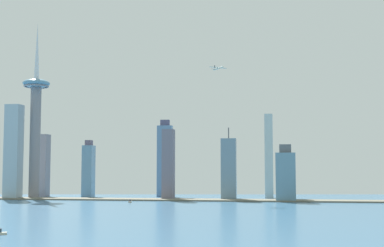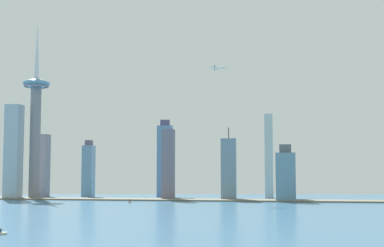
% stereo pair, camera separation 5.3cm
% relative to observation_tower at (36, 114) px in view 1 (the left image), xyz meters
% --- Properties ---
extents(waterfront_pier, '(807.45, 44.31, 2.10)m').
position_rel_observation_tower_xyz_m(waterfront_pier, '(259.89, -18.59, -131.71)').
color(waterfront_pier, '#696555').
rests_on(waterfront_pier, ground).
extents(observation_tower, '(42.80, 42.80, 281.00)m').
position_rel_observation_tower_xyz_m(observation_tower, '(0.00, 0.00, 0.00)').
color(observation_tower, gray).
rests_on(observation_tower, ground).
extents(skyscraper_1, '(16.95, 20.01, 93.59)m').
position_rel_observation_tower_xyz_m(skyscraper_1, '(70.88, 51.57, -88.66)').
color(skyscraper_1, '#628CAB').
rests_on(skyscraper_1, ground).
extents(skyscraper_2, '(12.96, 20.27, 133.77)m').
position_rel_observation_tower_xyz_m(skyscraper_2, '(365.75, 66.14, -65.87)').
color(skyscraper_2, '#AAC0C5').
rests_on(skyscraper_2, ground).
extents(skyscraper_3, '(24.99, 12.96, 128.55)m').
position_rel_observation_tower_xyz_m(skyscraper_3, '(192.90, 82.86, -71.52)').
color(skyscraper_3, '#567CA5').
rests_on(skyscraper_3, ground).
extents(skyscraper_4, '(27.84, 25.15, 81.08)m').
position_rel_observation_tower_xyz_m(skyscraper_4, '(390.14, -23.47, -95.80)').
color(skyscraper_4, slate).
rests_on(skyscraper_4, ground).
extents(skyscraper_5, '(18.76, 20.41, 104.74)m').
position_rel_observation_tower_xyz_m(skyscraper_5, '(-13.86, 62.49, -80.39)').
color(skyscraper_5, gray).
rests_on(skyscraper_5, ground).
extents(skyscraper_6, '(22.60, 16.79, 108.35)m').
position_rel_observation_tower_xyz_m(skyscraper_6, '(306.81, 4.25, -86.80)').
color(skyscraper_6, slate).
rests_on(skyscraper_6, ground).
extents(skyscraper_7, '(23.02, 21.57, 146.28)m').
position_rel_observation_tower_xyz_m(skyscraper_7, '(-26.42, -18.50, -59.62)').
color(skyscraper_7, '#96AEBD').
rests_on(skyscraper_7, ground).
extents(skyscraper_8, '(16.71, 21.06, 106.16)m').
position_rel_observation_tower_xyz_m(skyscraper_8, '(215.89, -2.79, -79.68)').
color(skyscraper_8, slate).
rests_on(skyscraper_8, ground).
extents(boat_0, '(3.29, 7.95, 4.59)m').
position_rel_observation_tower_xyz_m(boat_0, '(178.37, -83.07, -131.07)').
color(boat_0, beige).
rests_on(boat_0, ground).
extents(airplane, '(24.16, 22.99, 7.27)m').
position_rel_observation_tower_xyz_m(airplane, '(294.55, -24.24, 61.62)').
color(airplane, '#B3C5BC').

